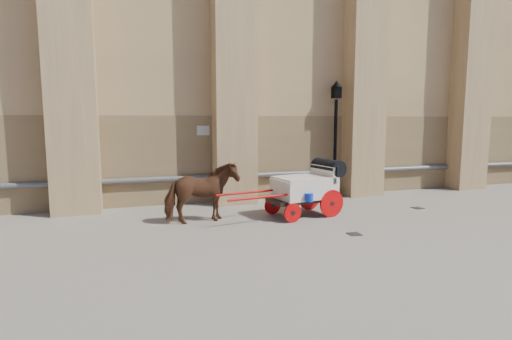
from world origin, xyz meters
name	(u,v)px	position (x,y,z in m)	size (l,w,h in m)	color
ground	(305,227)	(0.00, 0.00, 0.00)	(90.00, 90.00, 0.00)	#6F675C
horse	(201,193)	(-2.55, 1.30, 0.84)	(0.91, 2.00, 1.69)	brown
carriage	(308,186)	(0.66, 1.24, 0.90)	(3.91, 1.64, 1.66)	black
street_lamp	(335,136)	(2.79, 3.51, 2.28)	(0.40, 0.40, 4.26)	black
drain_grate_near	(354,234)	(0.88, -1.02, 0.01)	(0.32, 0.32, 0.01)	black
drain_grate_far	(418,208)	(4.47, 0.98, 0.01)	(0.32, 0.32, 0.01)	black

